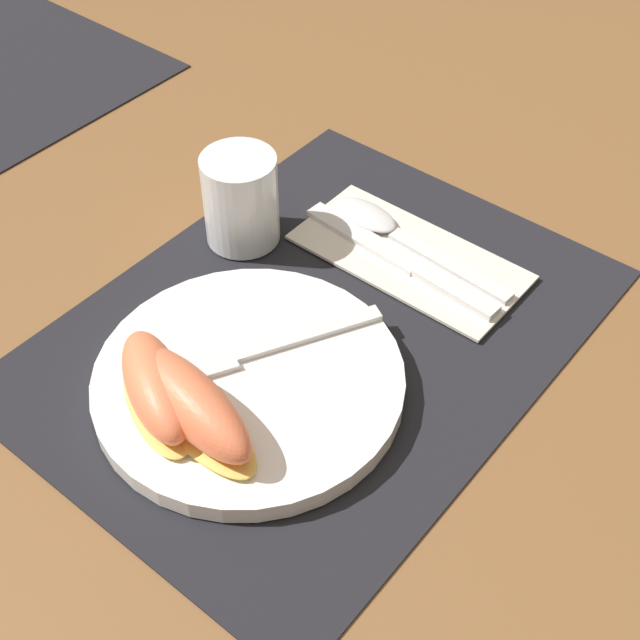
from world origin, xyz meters
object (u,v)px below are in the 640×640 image
at_px(knife, 403,261).
at_px(fork, 244,353).
at_px(juice_glass, 241,204).
at_px(citrus_wedge_0, 156,388).
at_px(citrus_wedge_1, 187,402).
at_px(spoon, 388,228).
at_px(plate, 250,382).

xyz_separation_m(knife, fork, (-0.17, 0.03, 0.01)).
height_order(juice_glass, fork, juice_glass).
distance_m(knife, citrus_wedge_0, 0.25).
bearing_deg(citrus_wedge_1, juice_glass, 32.81).
bearing_deg(spoon, citrus_wedge_1, -175.55).
bearing_deg(spoon, juice_glass, 130.10).
height_order(knife, fork, fork).
bearing_deg(spoon, citrus_wedge_0, 178.79).
bearing_deg(juice_glass, fork, -136.83).
bearing_deg(juice_glass, knife, -66.81).
height_order(knife, citrus_wedge_0, citrus_wedge_0).
height_order(juice_glass, citrus_wedge_0, juice_glass).
distance_m(spoon, citrus_wedge_0, 0.28).
distance_m(juice_glass, citrus_wedge_1, 0.22).
distance_m(spoon, citrus_wedge_1, 0.27).
bearing_deg(plate, citrus_wedge_1, 173.96).
bearing_deg(fork, citrus_wedge_0, 168.09).
distance_m(knife, fork, 0.18).
bearing_deg(knife, citrus_wedge_1, 176.51).
xyz_separation_m(spoon, citrus_wedge_0, (-0.27, 0.01, 0.03)).
height_order(fork, citrus_wedge_0, citrus_wedge_0).
height_order(plate, citrus_wedge_1, citrus_wedge_1).
bearing_deg(knife, plate, 177.29).
height_order(juice_glass, citrus_wedge_1, juice_glass).
xyz_separation_m(plate, juice_glass, (0.13, 0.13, 0.03)).
distance_m(juice_glass, fork, 0.16).
height_order(plate, spoon, plate).
xyz_separation_m(knife, citrus_wedge_1, (-0.24, 0.01, 0.03)).
bearing_deg(citrus_wedge_0, spoon, -1.21).
distance_m(plate, knife, 0.19).
relative_size(plate, spoon, 1.23).
relative_size(plate, juice_glass, 2.82).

